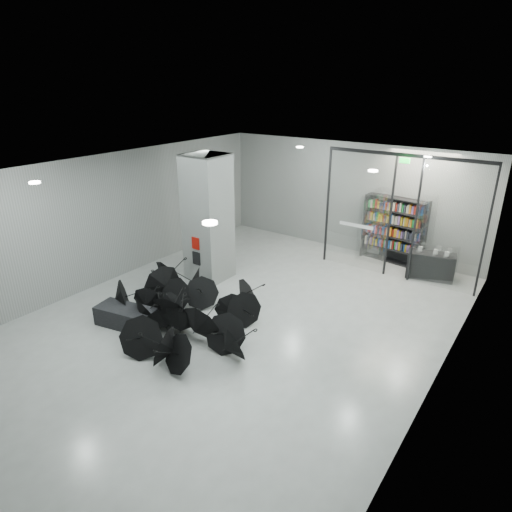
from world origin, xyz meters
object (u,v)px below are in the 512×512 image
Objects in this scene: umbrella_cluster at (181,315)px; bookshelf at (394,230)px; shop_counter at (430,266)px; column at (208,218)px; bench at (126,317)px.

bookshelf is at bearing 68.60° from umbrella_cluster.
bookshelf is 1.85m from shop_counter.
shop_counter is at bearing -16.28° from bookshelf.
column reaches higher than bookshelf.
column is at bearing 82.48° from bench.
umbrella_cluster is (-2.96, -7.56, -0.84)m from bookshelf.
shop_counter is at bearing 42.16° from bench.
bookshelf reaches higher than bench.
umbrella_cluster reaches higher than shop_counter.
column is at bearing -123.93° from bookshelf.
bench is (0.24, -3.64, -1.74)m from column.
bench is at bearing -140.25° from shop_counter.
column is 3.57m from umbrella_cluster.
bookshelf is 0.45× the size of umbrella_cluster.
bench is 1.10× the size of shop_counter.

